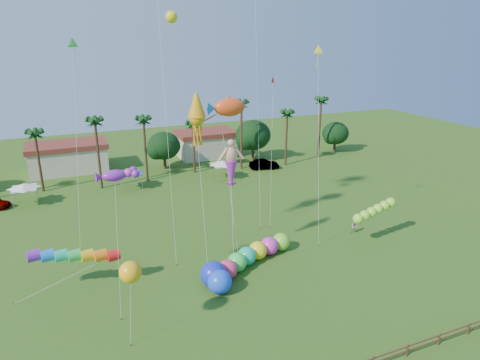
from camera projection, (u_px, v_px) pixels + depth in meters
name	position (u px, v px, depth m)	size (l,w,h in m)	color
ground	(290.00, 327.00, 33.27)	(160.00, 160.00, 0.00)	#285116
tree_line	(180.00, 144.00, 71.57)	(69.46, 8.91, 11.00)	#3A2819
buildings_row	(135.00, 153.00, 75.07)	(35.00, 7.00, 4.00)	beige
tent_row	(131.00, 172.00, 61.83)	(31.00, 4.00, 0.60)	white
car_b	(264.00, 164.00, 72.43)	(1.73, 4.95, 1.63)	#4C4C54
spectator_b	(354.00, 227.00, 48.86)	(0.77, 0.60, 1.58)	#A29887
caterpillar_inflatable	(244.00, 259.00, 41.42)	(11.41, 6.29, 2.41)	#D73866
blue_ball	(220.00, 282.00, 37.40)	(2.17, 2.17, 2.17)	#1C4EFF
rainbow_tube	(91.00, 259.00, 37.29)	(10.30, 1.05, 3.52)	red
green_worm	(358.00, 219.00, 45.11)	(9.06, 3.39, 3.85)	#8FEF35
orange_ball_kite	(130.00, 272.00, 29.91)	(2.12, 2.12, 6.64)	#FFB214
merman_kite	(231.00, 167.00, 40.56)	(2.16, 4.08, 11.97)	tan
fish_kite	(230.00, 107.00, 44.42)	(5.33, 7.29, 15.52)	#F04A1A
squid_kite	(197.00, 118.00, 42.53)	(1.93, 5.97, 16.29)	orange
lobster_kite	(114.00, 176.00, 33.52)	(3.63, 4.27, 11.77)	purple
delta_kite_red	(273.00, 84.00, 48.43)	(2.01, 3.51, 17.26)	red
delta_kite_yellow	(318.00, 56.00, 42.59)	(1.05, 3.47, 20.66)	yellow
delta_kite_green	(73.00, 50.00, 37.99)	(2.52, 5.25, 21.39)	green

